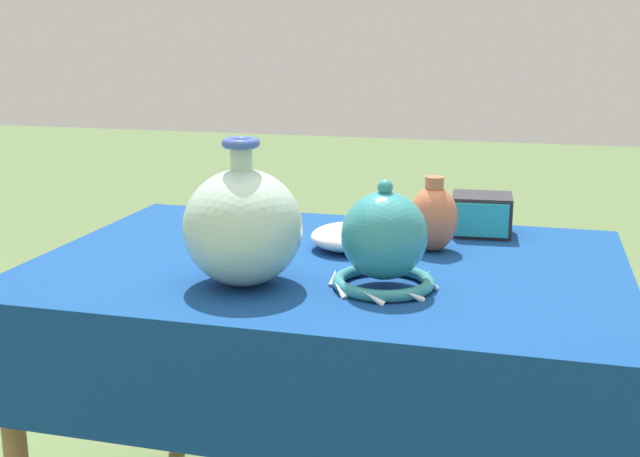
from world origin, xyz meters
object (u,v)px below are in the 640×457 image
(vase_tall_bulbous, at_px, (243,226))
(vase_dome_bell, at_px, (384,244))
(jar_round_terracotta, at_px, (433,218))
(mosaic_tile_box, at_px, (482,215))
(bowl_shallow_ivory, at_px, (349,237))

(vase_tall_bulbous, relative_size, vase_dome_bell, 1.32)
(jar_round_terracotta, bearing_deg, vase_tall_bulbous, -133.70)
(vase_dome_bell, distance_m, mosaic_tile_box, 0.46)
(vase_tall_bulbous, height_order, bowl_shallow_ivory, vase_tall_bulbous)
(jar_round_terracotta, xyz_separation_m, bowl_shallow_ivory, (-0.17, -0.04, -0.04))
(vase_dome_bell, relative_size, bowl_shallow_ivory, 1.25)
(bowl_shallow_ivory, bearing_deg, jar_round_terracotta, 12.20)
(mosaic_tile_box, height_order, bowl_shallow_ivory, mosaic_tile_box)
(vase_tall_bulbous, bearing_deg, mosaic_tile_box, 51.05)
(vase_dome_bell, bearing_deg, jar_round_terracotta, 78.97)
(vase_dome_bell, relative_size, jar_round_terracotta, 1.29)
(vase_tall_bulbous, height_order, vase_dome_bell, vase_tall_bulbous)
(vase_dome_bell, bearing_deg, mosaic_tile_box, 72.15)
(vase_dome_bell, distance_m, bowl_shallow_ivory, 0.27)
(jar_round_terracotta, distance_m, bowl_shallow_ivory, 0.18)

